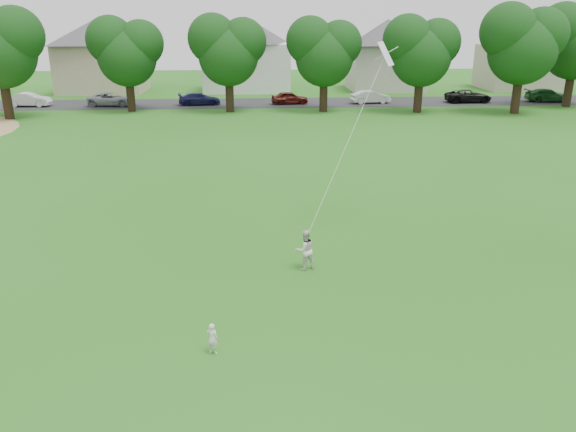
{
  "coord_description": "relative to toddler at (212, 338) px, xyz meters",
  "views": [
    {
      "loc": [
        0.43,
        -13.61,
        7.81
      ],
      "look_at": [
        1.45,
        2.0,
        2.3
      ],
      "focal_mm": 35.0,
      "sensor_mm": 36.0,
      "label": 1
    }
  ],
  "objects": [
    {
      "name": "toddler",
      "position": [
        0.0,
        0.0,
        0.0
      ],
      "size": [
        0.35,
        0.29,
        0.83
      ],
      "primitive_type": "imported",
      "rotation": [
        0.0,
        0.0,
        2.78
      ],
      "color": "silver",
      "rests_on": "ground"
    },
    {
      "name": "ground",
      "position": [
        0.65,
        1.55,
        -0.41
      ],
      "size": [
        160.0,
        160.0,
        0.0
      ],
      "primitive_type": "plane",
      "color": "#245B14",
      "rests_on": "ground"
    },
    {
      "name": "kite",
      "position": [
        4.34,
        6.71,
        3.39
      ],
      "size": [
        2.06,
        2.46,
        7.55
      ],
      "color": "white",
      "rests_on": "ground"
    },
    {
      "name": "street",
      "position": [
        0.65,
        43.55,
        -0.41
      ],
      "size": [
        90.0,
        7.0,
        0.01
      ],
      "primitive_type": "cube",
      "color": "#2D2D30",
      "rests_on": "ground"
    },
    {
      "name": "parked_cars",
      "position": [
        3.56,
        42.55,
        0.21
      ],
      "size": [
        62.91,
        2.31,
        1.29
      ],
      "color": "black",
      "rests_on": "ground"
    },
    {
      "name": "older_boy",
      "position": [
        2.73,
        4.79,
        0.27
      ],
      "size": [
        0.81,
        0.73,
        1.37
      ],
      "primitive_type": "imported",
      "rotation": [
        0.0,
        0.0,
        3.52
      ],
      "color": "silver",
      "rests_on": "ground"
    },
    {
      "name": "house_row",
      "position": [
        0.41,
        53.55,
        4.32
      ],
      "size": [
        76.75,
        13.85,
        9.49
      ],
      "color": "silver",
      "rests_on": "ground"
    },
    {
      "name": "tree_row",
      "position": [
        3.84,
        37.33,
        5.54
      ],
      "size": [
        80.61,
        9.56,
        9.52
      ],
      "color": "black",
      "rests_on": "ground"
    }
  ]
}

